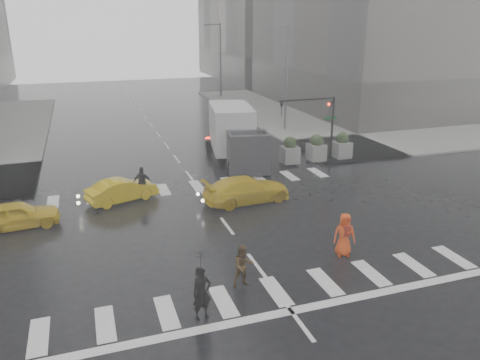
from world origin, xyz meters
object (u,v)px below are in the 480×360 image
object	(u,v)px
box_truck	(236,134)
taxi_front	(17,215)
pedestrian_orange	(344,235)
pedestrian_brown	(243,266)
traffic_signal_pole	(320,116)
taxi_mid	(122,190)

from	to	relation	value
box_truck	taxi_front	bearing A→B (deg)	-141.93
pedestrian_orange	taxi_front	size ratio (longest dim) A/B	0.49
pedestrian_brown	box_truck	distance (m)	15.90
traffic_signal_pole	taxi_mid	bearing A→B (deg)	-167.08
pedestrian_orange	pedestrian_brown	bearing A→B (deg)	-151.27
box_truck	pedestrian_orange	bearing A→B (deg)	-79.57
traffic_signal_pole	box_truck	xyz separation A→B (m)	(-5.30, 1.88, -1.21)
pedestrian_brown	taxi_front	bearing A→B (deg)	133.69
traffic_signal_pole	box_truck	bearing A→B (deg)	160.44
traffic_signal_pole	pedestrian_brown	size ratio (longest dim) A/B	2.73
traffic_signal_pole	pedestrian_orange	size ratio (longest dim) A/B	2.41
traffic_signal_pole	pedestrian_brown	distance (m)	16.79
taxi_front	box_truck	distance (m)	14.87
traffic_signal_pole	pedestrian_orange	world-z (taller)	traffic_signal_pole
pedestrian_brown	pedestrian_orange	bearing A→B (deg)	9.11
pedestrian_orange	taxi_front	world-z (taller)	pedestrian_orange
taxi_mid	taxi_front	bearing A→B (deg)	92.19
traffic_signal_pole	box_truck	distance (m)	5.76
pedestrian_orange	box_truck	world-z (taller)	box_truck
pedestrian_brown	box_truck	size ratio (longest dim) A/B	0.23
taxi_front	pedestrian_brown	bearing A→B (deg)	-140.22
pedestrian_brown	taxi_front	xyz separation A→B (m)	(-8.40, 8.25, -0.18)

